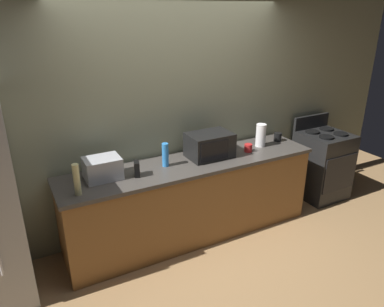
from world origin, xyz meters
name	(u,v)px	position (x,y,z in m)	size (l,w,h in m)	color
ground_plane	(210,253)	(0.00, 0.00, 0.00)	(8.00, 8.00, 0.00)	#A87F51
back_wall	(175,112)	(0.00, 0.81, 1.35)	(6.40, 0.10, 2.70)	gray
counter_run	(192,199)	(0.00, 0.40, 0.45)	(2.84, 0.64, 0.90)	brown
stove_range	(322,164)	(2.00, 0.40, 0.46)	(0.60, 0.61, 1.08)	black
microwave	(210,145)	(0.24, 0.45, 1.04)	(0.48, 0.35, 0.27)	black
toaster_oven	(103,168)	(-0.94, 0.46, 1.01)	(0.34, 0.26, 0.21)	#B7BABF
paper_towel_roll	(261,135)	(0.95, 0.45, 1.04)	(0.12, 0.12, 0.27)	white
cordless_phone	(137,169)	(-0.63, 0.36, 0.98)	(0.05, 0.11, 0.15)	black
bottle_vinegar	(77,180)	(-1.22, 0.24, 1.04)	(0.06, 0.06, 0.29)	beige
bottle_spray_cleaner	(165,155)	(-0.29, 0.44, 1.02)	(0.07, 0.07, 0.25)	#338CE5
mug_black	(278,137)	(1.25, 0.49, 0.95)	(0.09, 0.09, 0.10)	black
mug_red	(248,148)	(0.71, 0.37, 0.94)	(0.09, 0.09, 0.09)	red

